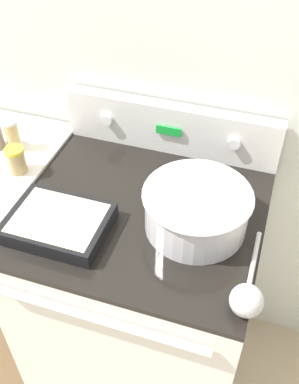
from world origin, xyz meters
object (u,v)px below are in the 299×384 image
Objects in this scene: spice_jar_white_cap at (12,135)px; mixing_bowl at (197,208)px; ladle at (247,298)px; spice_jar_yellow_cap at (16,160)px; casserole_dish at (59,223)px.

mixing_bowl is at bearing -12.83° from spice_jar_white_cap.
ladle is 3.35× the size of spice_jar_yellow_cap.
ladle is (0.57, -0.10, 0.01)m from casserole_dish.
casserole_dish is 2.45× the size of spice_jar_white_cap.
ladle is at bearing -23.94° from spice_jar_white_cap.
mixing_bowl is at bearing -4.68° from spice_jar_yellow_cap.
spice_jar_yellow_cap reaches higher than casserole_dish.
ladle is (0.19, -0.24, -0.04)m from mixing_bowl.
spice_jar_yellow_cap is at bearing -54.92° from spice_jar_white_cap.
spice_jar_white_cap is at bearing 137.18° from casserole_dish.
casserole_dish is 3.12× the size of spice_jar_yellow_cap.
spice_jar_yellow_cap is (-0.25, 0.19, 0.03)m from casserole_dish.
spice_jar_yellow_cap is 0.79× the size of spice_jar_white_cap.
casserole_dish is 0.31m from spice_jar_yellow_cap.
mixing_bowl is 0.30m from ladle.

